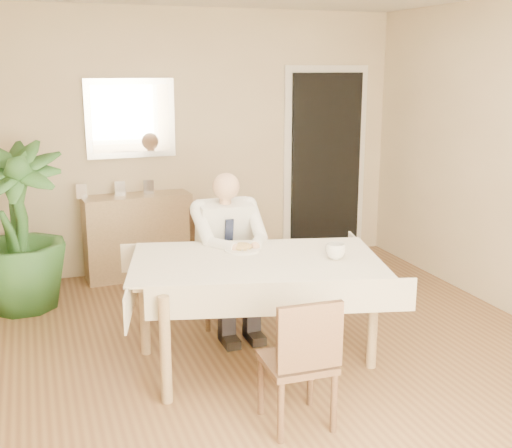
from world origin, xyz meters
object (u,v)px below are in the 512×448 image
object	(u,v)px
potted_palm	(18,228)
seated_man	(230,246)
chair_near	(302,358)
coffee_mug	(336,251)
chair_far	(220,257)
dining_table	(256,271)
sideboard	(138,236)

from	to	relation	value
potted_palm	seated_man	bearing A→B (deg)	-34.04
chair_near	coffee_mug	size ratio (longest dim) A/B	5.93
chair_far	potted_palm	bearing A→B (deg)	158.96
dining_table	chair_near	size ratio (longest dim) A/B	2.43
chair_near	seated_man	world-z (taller)	seated_man
chair_near	potted_palm	xyz separation A→B (m)	(-1.50, 2.57, 0.27)
dining_table	chair_far	distance (m)	0.90
chair_far	dining_table	bearing A→B (deg)	-84.96
sideboard	potted_palm	world-z (taller)	potted_palm
seated_man	coffee_mug	distance (m)	0.93
chair_far	chair_near	xyz separation A→B (m)	(-0.05, -1.81, -0.07)
dining_table	chair_far	xyz separation A→B (m)	(0.00, 0.88, -0.15)
seated_man	chair_near	bearing A→B (deg)	-91.99
sideboard	potted_palm	size ratio (longest dim) A/B	0.72
seated_man	sideboard	size ratio (longest dim) A/B	1.21
chair_near	dining_table	bearing A→B (deg)	88.10
chair_far	seated_man	world-z (taller)	seated_man
seated_man	potted_palm	world-z (taller)	potted_palm
coffee_mug	sideboard	bearing A→B (deg)	112.79
coffee_mug	dining_table	bearing A→B (deg)	161.58
chair_far	coffee_mug	distance (m)	1.21
dining_table	seated_man	bearing A→B (deg)	103.92
seated_man	potted_palm	distance (m)	1.88
chair_far	sideboard	bearing A→B (deg)	114.87
chair_far	seated_man	bearing A→B (deg)	-84.96
dining_table	sideboard	xyz separation A→B (m)	(-0.46, 2.17, -0.26)
coffee_mug	chair_far	bearing A→B (deg)	116.22
sideboard	potted_palm	xyz separation A→B (m)	(-1.09, -0.52, 0.30)
seated_man	sideboard	distance (m)	1.67
chair_near	seated_man	size ratio (longest dim) A/B	0.65
chair_near	seated_man	bearing A→B (deg)	89.37
dining_table	coffee_mug	xyz separation A→B (m)	(0.52, -0.17, 0.14)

